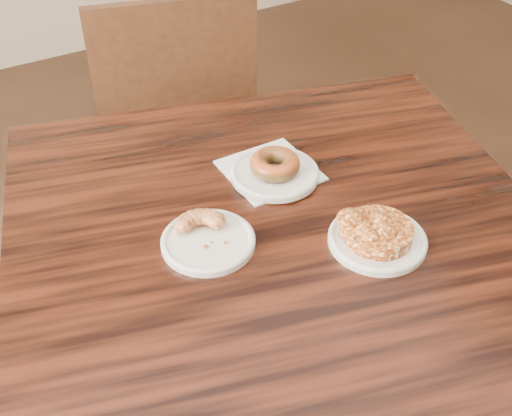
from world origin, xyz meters
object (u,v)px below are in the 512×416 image
cafe_table (278,360)px  chair_far (172,113)px  glazed_donut (275,164)px  apple_fritter (379,229)px  cruller_fragment (208,233)px

cafe_table → chair_far: (0.18, 0.95, 0.08)m
glazed_donut → apple_fritter: size_ratio=0.61×
glazed_donut → cafe_table: bearing=-116.4°
chair_far → cruller_fragment: 1.02m
glazed_donut → apple_fritter: 0.26m
cafe_table → apple_fritter: bearing=-25.1°
chair_far → apple_fritter: bearing=102.4°
cafe_table → cruller_fragment: bearing=179.6°
glazed_donut → apple_fritter: bearing=-77.4°
cafe_table → apple_fritter: 0.44m
cruller_fragment → glazed_donut: bearing=28.1°
cafe_table → cruller_fragment: (-0.13, 0.04, 0.40)m
apple_fritter → cruller_fragment: 0.30m
glazed_donut → apple_fritter: (0.06, -0.26, -0.00)m
cafe_table → chair_far: size_ratio=1.09×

